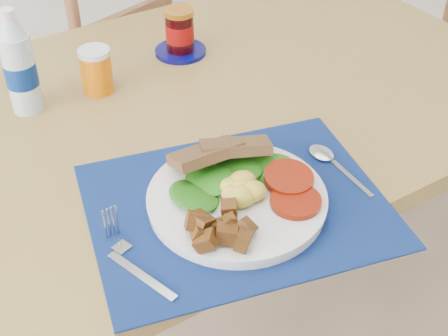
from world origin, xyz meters
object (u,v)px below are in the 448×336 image
object	(u,v)px
juice_glass	(96,72)
jam_on_saucer	(180,34)
water_bottle	(20,67)
breakfast_plate	(235,198)
chair_far	(106,49)

from	to	relation	value
juice_glass	jam_on_saucer	distance (m)	0.23
water_bottle	jam_on_saucer	xyz separation A→B (m)	(0.38, 0.04, -0.05)
juice_glass	breakfast_plate	bearing A→B (deg)	-84.84
breakfast_plate	water_bottle	xyz separation A→B (m)	(-0.19, 0.48, 0.07)
jam_on_saucer	chair_far	bearing A→B (deg)	90.72
chair_far	breakfast_plate	xyz separation A→B (m)	(-0.18, -1.00, 0.23)
water_bottle	jam_on_saucer	bearing A→B (deg)	6.49
breakfast_plate	jam_on_saucer	xyz separation A→B (m)	(0.19, 0.52, 0.02)
breakfast_plate	water_bottle	size ratio (longest dim) A/B	1.36
water_bottle	jam_on_saucer	size ratio (longest dim) A/B	1.80
chair_far	juice_glass	bearing A→B (deg)	50.03
chair_far	breakfast_plate	bearing A→B (deg)	62.57
breakfast_plate	juice_glass	size ratio (longest dim) A/B	3.26
chair_far	juice_glass	size ratio (longest dim) A/B	11.86
breakfast_plate	jam_on_saucer	size ratio (longest dim) A/B	2.46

